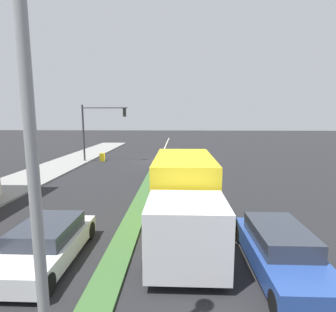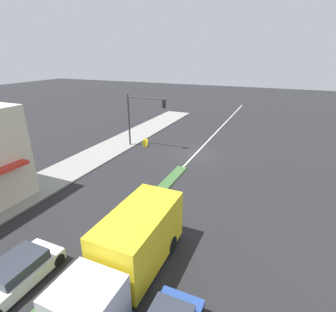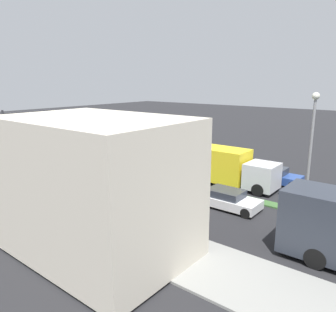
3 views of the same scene
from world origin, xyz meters
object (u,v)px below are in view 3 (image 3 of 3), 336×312
object	(u,v)px
traffic_signal_main	(21,130)
coupe_blue	(273,175)
street_lamp	(312,138)
warning_aframe_sign	(26,167)
pedestrian	(86,207)
delivery_truck	(227,166)
van_white	(228,199)

from	to	relation	value
traffic_signal_main	coupe_blue	bearing A→B (deg)	120.87
street_lamp	warning_aframe_sign	world-z (taller)	street_lamp
pedestrian	delivery_truck	xyz separation A→B (m)	(-11.70, 2.69, 0.44)
traffic_signal_main	warning_aframe_sign	world-z (taller)	traffic_signal_main
warning_aframe_sign	van_white	world-z (taller)	van_white
street_lamp	warning_aframe_sign	size ratio (longest dim) A/B	8.80
traffic_signal_main	warning_aframe_sign	distance (m)	3.50
van_white	pedestrian	bearing A→B (deg)	-35.50
warning_aframe_sign	van_white	xyz separation A→B (m)	(-3.63, 18.73, 0.16)
warning_aframe_sign	coupe_blue	bearing A→B (deg)	119.77
pedestrian	coupe_blue	size ratio (longest dim) A/B	0.39
pedestrian	delivery_truck	size ratio (longest dim) A/B	0.23
delivery_truck	van_white	size ratio (longest dim) A/B	1.84
traffic_signal_main	pedestrian	world-z (taller)	traffic_signal_main
pedestrian	warning_aframe_sign	world-z (taller)	pedestrian
street_lamp	delivery_truck	distance (m)	7.82
pedestrian	van_white	world-z (taller)	pedestrian
warning_aframe_sign	coupe_blue	size ratio (longest dim) A/B	0.19
street_lamp	delivery_truck	xyz separation A→B (m)	(-2.20, -6.74, -3.31)
traffic_signal_main	van_white	distance (m)	19.10
coupe_blue	delivery_truck	bearing A→B (deg)	-44.33
van_white	coupe_blue	world-z (taller)	coupe_blue
street_lamp	van_white	bearing A→B (deg)	-62.49
traffic_signal_main	delivery_truck	distance (m)	18.09
street_lamp	warning_aframe_sign	distance (m)	24.08
delivery_truck	traffic_signal_main	bearing A→B (deg)	-62.33
coupe_blue	street_lamp	bearing A→B (deg)	38.70
warning_aframe_sign	delivery_truck	world-z (taller)	delivery_truck
traffic_signal_main	van_white	bearing A→B (deg)	102.05
warning_aframe_sign	traffic_signal_main	bearing A→B (deg)	48.79
pedestrian	traffic_signal_main	bearing A→B (deg)	-104.38
traffic_signal_main	street_lamp	world-z (taller)	street_lamp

